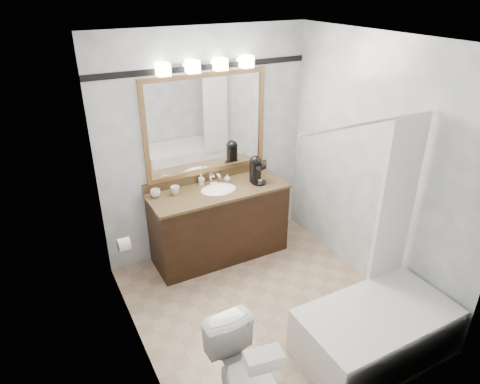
% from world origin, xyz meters
% --- Properties ---
extents(room, '(2.42, 2.62, 2.52)m').
position_xyz_m(room, '(0.00, 0.00, 1.25)').
color(room, tan).
rests_on(room, ground).
extents(vanity, '(1.53, 0.58, 0.97)m').
position_xyz_m(vanity, '(0.00, 1.02, 0.44)').
color(vanity, black).
rests_on(vanity, ground).
extents(mirror, '(1.40, 0.04, 1.10)m').
position_xyz_m(mirror, '(0.00, 1.28, 1.50)').
color(mirror, '#997045').
rests_on(mirror, room).
extents(vanity_light_bar, '(1.02, 0.14, 0.12)m').
position_xyz_m(vanity_light_bar, '(0.00, 1.23, 2.13)').
color(vanity_light_bar, silver).
rests_on(vanity_light_bar, room).
extents(accent_stripe, '(2.40, 0.01, 0.06)m').
position_xyz_m(accent_stripe, '(0.00, 1.29, 2.10)').
color(accent_stripe, black).
rests_on(accent_stripe, room).
extents(bathtub, '(1.30, 0.75, 1.96)m').
position_xyz_m(bathtub, '(0.55, -0.90, 0.28)').
color(bathtub, white).
rests_on(bathtub, ground).
extents(tp_roll, '(0.11, 0.12, 0.12)m').
position_xyz_m(tp_roll, '(-1.14, 0.66, 0.70)').
color(tp_roll, white).
rests_on(tp_roll, room).
extents(toilet, '(0.41, 0.69, 0.69)m').
position_xyz_m(toilet, '(-0.70, -0.89, 0.34)').
color(toilet, white).
rests_on(toilet, ground).
extents(tissue_box, '(0.26, 0.17, 0.10)m').
position_xyz_m(tissue_box, '(-0.70, -1.12, 0.74)').
color(tissue_box, white).
rests_on(tissue_box, toilet).
extents(coffee_maker, '(0.17, 0.20, 0.31)m').
position_xyz_m(coffee_maker, '(0.45, 0.99, 1.01)').
color(coffee_maker, black).
rests_on(coffee_maker, vanity).
extents(cup_left, '(0.10, 0.10, 0.08)m').
position_xyz_m(cup_left, '(-0.66, 1.17, 0.89)').
color(cup_left, white).
rests_on(cup_left, vanity).
extents(cup_right, '(0.12, 0.12, 0.09)m').
position_xyz_m(cup_right, '(-0.45, 1.13, 0.89)').
color(cup_right, white).
rests_on(cup_right, vanity).
extents(soap_bottle_a, '(0.07, 0.07, 0.12)m').
position_xyz_m(soap_bottle_a, '(-0.12, 1.22, 0.91)').
color(soap_bottle_a, white).
rests_on(soap_bottle_a, vanity).
extents(soap_bottle_b, '(0.07, 0.07, 0.08)m').
position_xyz_m(soap_bottle_b, '(0.18, 1.16, 0.89)').
color(soap_bottle_b, white).
rests_on(soap_bottle_b, vanity).
extents(soap_bar, '(0.08, 0.06, 0.02)m').
position_xyz_m(soap_bar, '(0.00, 1.13, 0.86)').
color(soap_bar, beige).
rests_on(soap_bar, vanity).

